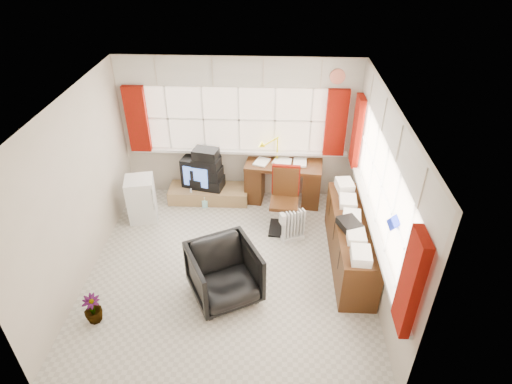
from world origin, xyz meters
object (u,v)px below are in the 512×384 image
crt_tv (202,170)px  desk_lamp (277,143)px  radiator (293,228)px  office_chair (224,273)px  tv_bench (209,194)px  mini_fridge (141,199)px  credenza (350,240)px  task_chair (285,196)px  desk (283,179)px

crt_tv → desk_lamp: bearing=0.4°
radiator → office_chair: bearing=-127.7°
office_chair → radiator: 1.55m
office_chair → tv_bench: size_ratio=0.61×
office_chair → mini_fridge: 2.30m
office_chair → credenza: bearing=-4.0°
office_chair → crt_tv: size_ratio=1.20×
task_chair → mini_fridge: 2.37m
tv_bench → desk_lamp: bearing=8.4°
mini_fridge → desk_lamp: bearing=19.0°
task_chair → radiator: task_chair is taller
desk → radiator: bearing=-82.4°
desk → office_chair: desk is taller
desk → radiator: size_ratio=2.55×
task_chair → mini_fridge: task_chair is taller
tv_bench → mini_fridge: 1.21m
desk_lamp → tv_bench: bearing=-171.6°
task_chair → crt_tv: task_chair is taller
task_chair → mini_fridge: bearing=177.4°
radiator → credenza: 0.94m
desk_lamp → office_chair: desk_lamp is taller
radiator → credenza: bearing=-30.1°
office_chair → radiator: office_chair is taller
task_chair → credenza: (0.94, -0.82, -0.18)m
desk_lamp → radiator: 1.52m
task_chair → crt_tv: 1.70m
task_chair → credenza: 1.26m
task_chair → tv_bench: 1.57m
desk_lamp → crt_tv: size_ratio=0.64×
task_chair → mini_fridge: (-2.36, 0.11, -0.19)m
crt_tv → mini_fridge: size_ratio=0.94×
radiator → crt_tv: 2.04m
office_chair → tv_bench: 2.35m
desk → credenza: bearing=-59.2°
task_chair → tv_bench: task_chair is taller
desk_lamp → mini_fridge: bearing=-161.0°
crt_tv → office_chair: bearing=-74.9°
credenza → desk: bearing=120.8°
tv_bench → crt_tv: size_ratio=1.97×
radiator → mini_fridge: mini_fridge is taller
credenza → tv_bench: (-2.28, 1.52, -0.27)m
office_chair → tv_bench: (-0.54, 2.27, -0.26)m
task_chair → office_chair: size_ratio=1.26×
mini_fridge → crt_tv: bearing=40.1°
desk → radiator: 1.16m
credenza → mini_fridge: (-3.30, 0.93, -0.02)m
desk_lamp → credenza: size_ratio=0.23×
office_chair → task_chair: bearing=35.7°
crt_tv → desk: bearing=-3.6°
mini_fridge → task_chair: bearing=-2.6°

